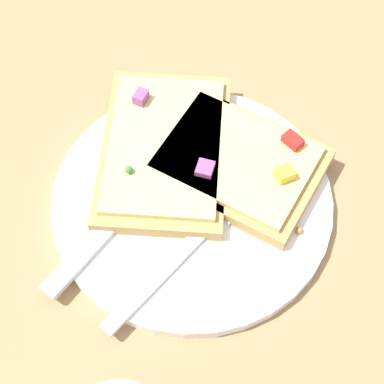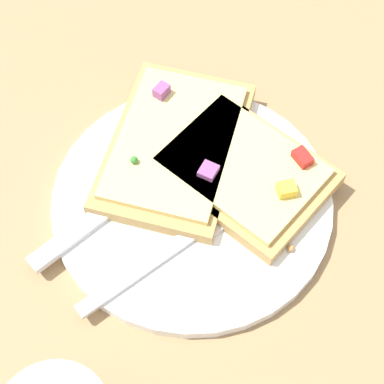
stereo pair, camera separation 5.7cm
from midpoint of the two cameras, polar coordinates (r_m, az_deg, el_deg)
ground_plane at (r=0.59m, az=-2.76°, el=-1.33°), size 4.00×4.00×0.00m
plate at (r=0.59m, az=-2.79°, el=-1.04°), size 0.26×0.26×0.01m
fork at (r=0.56m, az=-2.21°, el=-4.00°), size 0.18×0.14×0.01m
knife at (r=0.58m, az=-9.68°, el=-2.64°), size 0.18×0.13×0.01m
pizza_slice_main at (r=0.59m, az=1.26°, el=2.42°), size 0.17×0.18×0.03m
pizza_slice_corner at (r=0.60m, az=-5.20°, el=3.64°), size 0.18×0.12×0.03m
crumb_scatter at (r=0.58m, az=1.92°, el=-0.81°), size 0.09×0.14×0.01m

